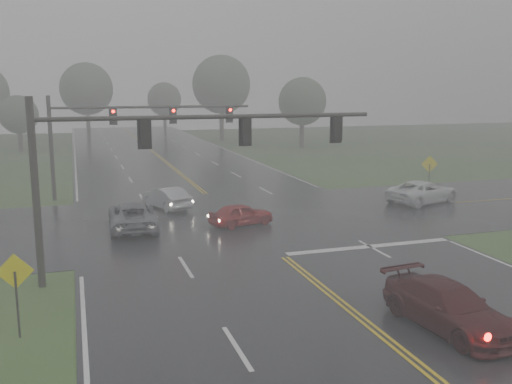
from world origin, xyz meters
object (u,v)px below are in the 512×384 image
object	(u,v)px
car_grey	(133,229)
signal_gantry_near	(150,151)
sedan_red	(241,225)
sedan_silver	(167,209)
signal_gantry_far	(117,125)
pickup_white	(422,203)
sedan_maroon	(447,328)

from	to	relation	value
car_grey	signal_gantry_near	xyz separation A→B (m)	(0.08, -7.94, 5.11)
sedan_red	signal_gantry_near	size ratio (longest dim) A/B	0.26
sedan_red	car_grey	distance (m)	5.88
sedan_silver	signal_gantry_far	xyz separation A→B (m)	(-2.45, 4.99, 4.95)
sedan_red	pickup_white	size ratio (longest dim) A/B	0.69
signal_gantry_far	sedan_silver	bearing A→B (deg)	-63.85
signal_gantry_near	sedan_red	bearing A→B (deg)	50.83
car_grey	signal_gantry_near	distance (m)	9.44
car_grey	sedan_maroon	bearing A→B (deg)	119.49
signal_gantry_near	signal_gantry_far	size ratio (longest dim) A/B	1.00
sedan_maroon	pickup_white	distance (m)	20.42
signal_gantry_near	sedan_maroon	bearing A→B (deg)	-44.58
pickup_white	signal_gantry_near	world-z (taller)	signal_gantry_near
sedan_silver	signal_gantry_far	distance (m)	7.44
sedan_red	sedan_maroon	bearing A→B (deg)	175.74
sedan_maroon	car_grey	xyz separation A→B (m)	(-8.23, 15.98, 0.00)
sedan_red	pickup_white	bearing A→B (deg)	-93.44
sedan_red	sedan_silver	distance (m)	6.53
sedan_maroon	car_grey	size ratio (longest dim) A/B	0.94
car_grey	pickup_white	world-z (taller)	car_grey
pickup_white	signal_gantry_near	xyz separation A→B (m)	(-18.87, -9.34, 5.11)
sedan_silver	signal_gantry_far	size ratio (longest dim) A/B	0.30
signal_gantry_near	signal_gantry_far	world-z (taller)	signal_gantry_near
sedan_red	signal_gantry_near	distance (m)	10.40
sedan_red	sedan_silver	world-z (taller)	sedan_silver
sedan_maroon	sedan_red	bearing A→B (deg)	92.41
sedan_maroon	signal_gantry_far	world-z (taller)	signal_gantry_far
sedan_maroon	signal_gantry_far	distance (m)	27.42
signal_gantry_near	sedan_silver	bearing A→B (deg)	78.91
sedan_red	signal_gantry_far	xyz separation A→B (m)	(-5.68, 10.65, 4.95)
sedan_red	signal_gantry_near	xyz separation A→B (m)	(-5.73, -7.03, 5.11)
car_grey	pickup_white	xyz separation A→B (m)	(18.95, 1.40, 0.00)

